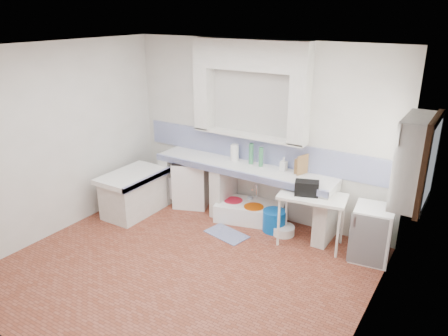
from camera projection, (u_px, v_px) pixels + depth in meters
The scene contains 36 objects.
floor at pixel (184, 269), 5.64m from camera, with size 4.50×4.50×0.00m, color brown.
ceiling at pixel (175, 49), 4.67m from camera, with size 4.50×4.50×0.00m, color silver.
wall_back at pixel (258, 131), 6.74m from camera, with size 4.50×4.50×0.00m, color silver.
wall_front at pixel (32, 240), 3.57m from camera, with size 4.50×4.50×0.00m, color silver.
wall_left at pixel (58, 140), 6.28m from camera, with size 4.50×4.50×0.00m, color silver.
wall_right at pixel (370, 214), 4.03m from camera, with size 4.50×4.50×0.00m, color silver.
alcove_mass at pixel (250, 55), 6.28m from camera, with size 1.90×0.25×0.45m, color silver.
window_frame at pixel (416, 161), 4.83m from camera, with size 0.35×0.86×1.06m, color #332010.
lace_valance at pixel (407, 127), 4.77m from camera, with size 0.01×0.84×0.24m, color white.
counter_slab at pixel (242, 168), 6.74m from camera, with size 3.00×0.60×0.08m, color white.
counter_lip at pixel (233, 173), 6.52m from camera, with size 3.00×0.04×0.10m, color navy.
counter_pier_left at pixel (173, 177), 7.60m from camera, with size 0.20×0.55×0.82m, color silver.
counter_pier_mid at pixel (223, 190), 7.07m from camera, with size 0.20×0.55×0.82m, color silver.
counter_pier_right at pixel (326, 215), 6.20m from camera, with size 0.20×0.55×0.82m, color silver.
peninsula_top at pixel (132, 176), 6.98m from camera, with size 0.70×1.10×0.08m, color white.
peninsula_base at pixel (134, 195), 7.10m from camera, with size 0.60×1.00×0.62m, color silver.
peninsula_lip at pixel (148, 180), 6.81m from camera, with size 0.04×1.10×0.10m, color navy.
backsplash at pixel (257, 150), 6.84m from camera, with size 4.27×0.03×0.40m, color navy.
stove at pixel (192, 183), 7.38m from camera, with size 0.56×0.54×0.79m, color white.
sink at pixel (250, 212), 6.93m from camera, with size 1.07×0.58×0.26m, color white.
side_table at pixel (311, 220), 6.11m from camera, with size 0.93×0.51×0.04m, color white.
fridge at pixel (372, 233), 5.76m from camera, with size 0.49×0.49×0.76m, color white.
bucket_red at pixel (233, 208), 7.02m from camera, with size 0.31×0.31×0.29m, color red.
bucket_orange at pixel (254, 215), 6.79m from camera, with size 0.31×0.31×0.29m, color #C34903.
bucket_blue at pixel (274, 221), 6.56m from camera, with size 0.35×0.35×0.33m, color #0855B5.
basin_white at pixel (283, 230), 6.49m from camera, with size 0.33×0.33×0.13m, color white.
water_bottle_a at pixel (250, 206), 7.07m from camera, with size 0.09×0.09×0.32m, color silver.
water_bottle_b at pixel (265, 211), 6.94m from camera, with size 0.07×0.07×0.27m, color silver.
black_bag at pixel (307, 188), 5.95m from camera, with size 0.33×0.19×0.21m, color black.
green_bottle_a at pixel (251, 154), 6.75m from camera, with size 0.07×0.07×0.33m, color #367E4F.
green_bottle_b at pixel (261, 157), 6.65m from camera, with size 0.07×0.07×0.30m, color #367E4F.
knife_block at pixel (298, 166), 6.38m from camera, with size 0.11×0.09×0.22m, color olive.
cutting_board at pixel (303, 165), 6.33m from camera, with size 0.02×0.22×0.30m, color olive.
paper_towel at pixel (235, 153), 6.92m from camera, with size 0.13×0.13×0.27m, color white.
soap_bottle at pixel (284, 164), 6.49m from camera, with size 0.10×0.10×0.21m, color white.
rug at pixel (227, 234), 6.50m from camera, with size 0.64×0.37×0.01m, color navy.
Camera 1 is at (3.02, -3.80, 3.21)m, focal length 34.45 mm.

